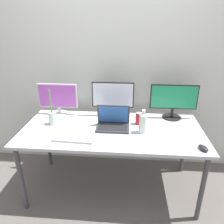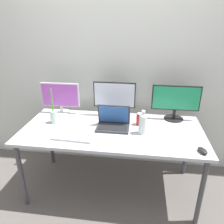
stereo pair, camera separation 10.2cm
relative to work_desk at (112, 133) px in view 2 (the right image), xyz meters
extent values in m
plane|color=#5B5651|center=(0.00, 0.00, -0.68)|extent=(16.00, 16.00, 0.00)
cube|color=silver|center=(0.00, 0.59, 0.62)|extent=(7.00, 0.08, 2.60)
cylinder|color=#424247|center=(-0.83, -0.36, -0.33)|extent=(0.04, 0.04, 0.71)
cylinder|color=#424247|center=(0.83, -0.36, -0.33)|extent=(0.04, 0.04, 0.71)
cylinder|color=#424247|center=(-0.83, 0.36, -0.33)|extent=(0.04, 0.04, 0.71)
cylinder|color=#424247|center=(0.83, 0.36, -0.33)|extent=(0.04, 0.04, 0.71)
cube|color=#B7B7BC|center=(0.00, 0.00, 0.04)|extent=(1.78, 0.84, 0.03)
cylinder|color=silver|center=(-0.63, 0.32, 0.06)|extent=(0.19, 0.19, 0.01)
cylinder|color=silver|center=(-0.63, 0.32, 0.10)|extent=(0.03, 0.03, 0.07)
cube|color=silver|center=(-0.63, 0.32, 0.27)|extent=(0.44, 0.02, 0.27)
cube|color=#A54CB2|center=(-0.63, 0.31, 0.27)|extent=(0.41, 0.01, 0.25)
cylinder|color=black|center=(-0.02, 0.32, 0.06)|extent=(0.22, 0.22, 0.01)
cylinder|color=black|center=(-0.02, 0.32, 0.11)|extent=(0.03, 0.03, 0.09)
cube|color=black|center=(-0.02, 0.32, 0.30)|extent=(0.46, 0.02, 0.28)
cube|color=silver|center=(-0.02, 0.31, 0.30)|extent=(0.43, 0.01, 0.26)
cylinder|color=black|center=(0.63, 0.32, 0.06)|extent=(0.20, 0.20, 0.01)
cylinder|color=black|center=(0.63, 0.32, 0.12)|extent=(0.03, 0.03, 0.10)
cube|color=black|center=(0.63, 0.32, 0.30)|extent=(0.50, 0.02, 0.27)
cube|color=#1E8C59|center=(0.63, 0.30, 0.30)|extent=(0.48, 0.01, 0.24)
cube|color=#2D2D33|center=(0.01, 0.00, 0.07)|extent=(0.32, 0.21, 0.02)
cube|color=black|center=(0.01, -0.02, 0.08)|extent=(0.28, 0.12, 0.00)
cube|color=#2D2D33|center=(0.01, 0.08, 0.18)|extent=(0.32, 0.06, 0.21)
cube|color=#3366B2|center=(0.01, 0.07, 0.18)|extent=(0.29, 0.05, 0.19)
cube|color=#B2B2B7|center=(-0.33, -0.24, 0.07)|extent=(0.38, 0.15, 0.02)
ellipsoid|color=black|center=(0.79, -0.32, 0.07)|extent=(0.09, 0.12, 0.04)
cylinder|color=silver|center=(0.30, -0.06, 0.15)|extent=(0.07, 0.07, 0.18)
cone|color=silver|center=(0.30, -0.06, 0.25)|extent=(0.07, 0.07, 0.03)
cylinder|color=white|center=(0.30, -0.06, 0.28)|extent=(0.03, 0.03, 0.02)
cylinder|color=red|center=(0.27, 0.13, 0.12)|extent=(0.07, 0.07, 0.12)
cylinder|color=silver|center=(0.27, 0.13, 0.18)|extent=(0.06, 0.06, 0.00)
cylinder|color=#B2D1B7|center=(-0.62, 0.05, 0.12)|extent=(0.07, 0.07, 0.13)
cylinder|color=#519342|center=(-0.62, 0.05, 0.31)|extent=(0.01, 0.01, 0.25)
camera|label=1|loc=(0.16, -1.92, 1.06)|focal=35.00mm
camera|label=2|loc=(0.26, -1.91, 1.06)|focal=35.00mm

